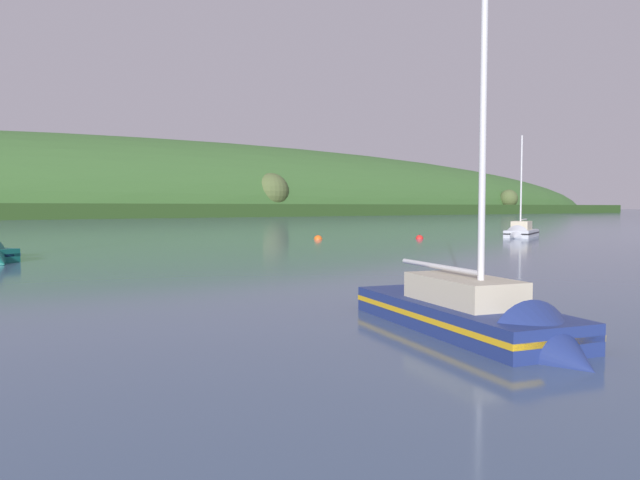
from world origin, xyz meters
TOP-DOWN VIEW (x-y plane):
  - far_shoreline_hill at (64.07, 204.26)m, footprint 615.50×106.83m
  - sailboat_midwater_white at (0.53, 18.85)m, footprint 3.85×8.13m
  - sailboat_far_left at (39.26, 48.35)m, footprint 7.38×5.43m
  - mooring_buoy_midchannel at (20.44, 56.38)m, footprint 0.78×0.78m
  - mooring_buoy_off_fishing_boat at (29.14, 51.98)m, footprint 0.72×0.72m

SIDE VIEW (x-z plane):
  - mooring_buoy_midchannel at x=20.44m, z-range -0.43..0.43m
  - mooring_buoy_off_fishing_boat at x=29.14m, z-range -0.40..0.40m
  - far_shoreline_hill at x=64.07m, z-range -25.10..25.42m
  - sailboat_midwater_white at x=0.53m, z-range -6.54..6.87m
  - sailboat_far_left at x=39.26m, z-range -5.24..5.86m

